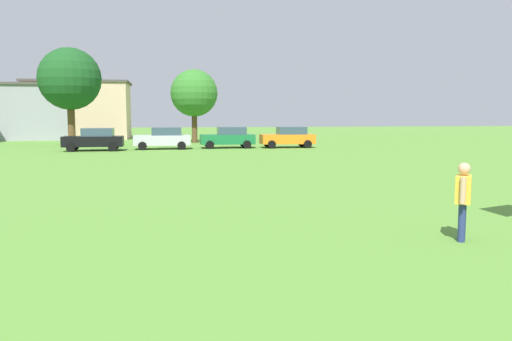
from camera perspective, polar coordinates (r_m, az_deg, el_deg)
ground_plane at (r=30.06m, az=-11.45°, el=0.93°), size 160.00×160.00×0.00m
adult_bystander at (r=11.83m, az=21.74°, el=-2.47°), size 0.55×0.68×1.67m
parked_car_black_0 at (r=40.27m, az=-17.27°, el=3.29°), size 4.30×2.02×1.68m
parked_car_silver_1 at (r=40.90m, az=-10.12°, el=3.51°), size 4.30×2.02×1.68m
parked_car_green_2 at (r=41.73m, az=-3.04°, el=3.65°), size 4.30×2.02×1.68m
parked_car_orange_3 at (r=42.22m, az=3.56°, el=3.68°), size 4.30×2.02×1.68m
tree_center at (r=49.64m, az=-19.72°, el=9.39°), size 5.50×5.50×8.57m
tree_far_right at (r=49.78m, az=-6.79°, el=8.39°), size 4.42×4.42×6.89m
house_left at (r=61.01m, az=-18.72°, el=6.28°), size 10.93×7.64×6.28m
house_right at (r=62.50m, az=-25.21°, el=5.84°), size 14.34×9.01×5.92m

